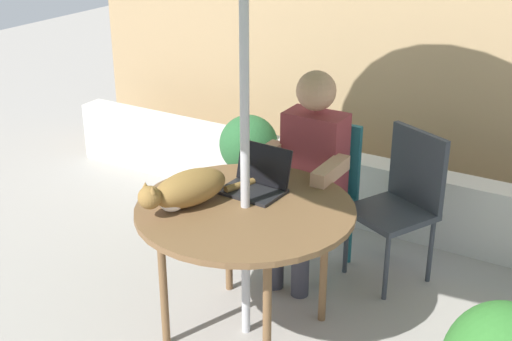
% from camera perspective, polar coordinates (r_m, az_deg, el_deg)
% --- Properties ---
extents(ground_plane, '(14.00, 14.00, 0.00)m').
position_cam_1_polar(ground_plane, '(3.73, -0.81, -12.88)').
color(ground_plane, gray).
extents(fence_back, '(5.29, 0.08, 1.70)m').
position_cam_1_polar(fence_back, '(5.08, 11.62, 7.40)').
color(fence_back, tan).
rests_on(fence_back, ground).
extents(planter_wall_low, '(4.76, 0.20, 0.46)m').
position_cam_1_polar(planter_wall_low, '(4.73, 8.37, -1.60)').
color(planter_wall_low, beige).
rests_on(planter_wall_low, ground).
extents(patio_table, '(1.06, 1.06, 0.72)m').
position_cam_1_polar(patio_table, '(3.38, -0.87, -3.79)').
color(patio_table, brown).
rests_on(patio_table, ground).
extents(chair_occupied, '(0.40, 0.40, 0.87)m').
position_cam_1_polar(chair_occupied, '(4.11, 5.23, -1.17)').
color(chair_occupied, '#1E606B').
rests_on(chair_occupied, ground).
extents(chair_empty, '(0.53, 0.53, 0.87)m').
position_cam_1_polar(chair_empty, '(4.05, 11.87, -1.94)').
color(chair_empty, '#33383F').
rests_on(chair_empty, ground).
extents(person_seated, '(0.48, 0.48, 1.21)m').
position_cam_1_polar(person_seated, '(3.91, 4.31, 0.30)').
color(person_seated, maroon).
rests_on(person_seated, ground).
extents(laptop, '(0.31, 0.27, 0.21)m').
position_cam_1_polar(laptop, '(3.51, 0.18, -0.58)').
color(laptop, black).
rests_on(laptop, patio_table).
extents(cat, '(0.32, 0.62, 0.17)m').
position_cam_1_polar(cat, '(3.35, -5.71, -1.56)').
color(cat, olive).
rests_on(cat, patio_table).
extents(potted_plant_corner, '(0.42, 0.42, 0.62)m').
position_cam_1_polar(potted_plant_corner, '(5.00, -0.60, 1.47)').
color(potted_plant_corner, '#9E5138').
rests_on(potted_plant_corner, ground).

